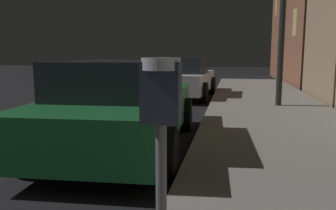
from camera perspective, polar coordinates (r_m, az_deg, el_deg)
The scene contains 3 objects.
parking_meter at distance 1.67m, azimuth -1.19°, elevation -3.42°, with size 0.19×0.19×1.36m.
car_green at distance 5.55m, azimuth -7.71°, elevation 0.07°, with size 2.24×4.49×1.43m.
car_silver at distance 12.01m, azimuth 2.34°, elevation 4.68°, with size 2.25×4.12×1.43m.
Camera 1 is at (4.60, -1.47, 1.53)m, focal length 36.13 mm.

